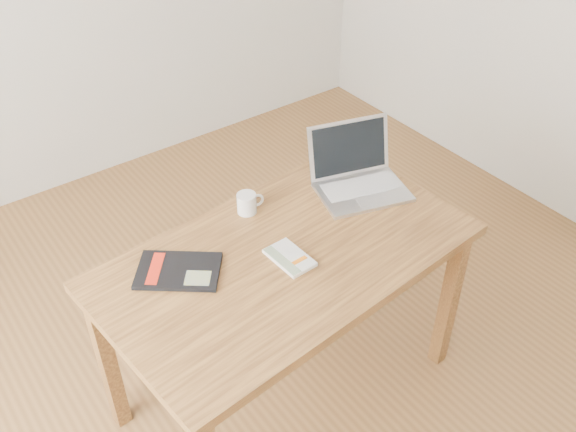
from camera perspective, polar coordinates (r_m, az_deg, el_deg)
room at (r=1.80m, az=-3.11°, el=9.31°), size 4.04×4.04×2.70m
desk at (r=2.29m, az=-0.12°, el=-4.95°), size 1.36×0.86×0.75m
white_guidebook at (r=2.20m, az=0.14°, el=-3.73°), size 0.11×0.18×0.02m
black_guidebook at (r=2.18m, az=-9.72°, el=-4.82°), size 0.33×0.32×0.01m
laptop at (r=2.52m, az=6.21°, el=3.57°), size 0.41×0.38×0.23m
coffee_mug at (r=2.39m, az=-3.64°, el=1.18°), size 0.11×0.07×0.08m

